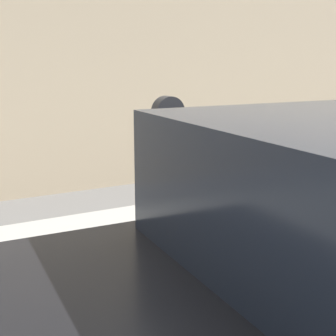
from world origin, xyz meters
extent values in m
cube|color=#ADAAA3|center=(0.00, 2.20, 0.06)|extent=(24.00, 2.80, 0.13)
cube|color=tan|center=(0.00, 5.17, 2.42)|extent=(24.00, 0.30, 4.84)
cylinder|color=slate|center=(-0.46, 1.05, 0.65)|extent=(0.08, 0.08, 1.05)
cube|color=black|center=(-0.46, 1.05, 1.36)|extent=(0.18, 0.11, 0.37)
cube|color=gray|center=(-0.46, 0.99, 1.39)|extent=(0.10, 0.01, 0.13)
cylinder|color=black|center=(-0.46, 1.05, 1.60)|extent=(0.21, 0.09, 0.21)
cylinder|color=black|center=(-0.79, 0.62, 0.31)|extent=(0.62, 0.24, 0.62)
camera|label=1|loc=(-1.90, -1.64, 1.93)|focal=50.00mm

